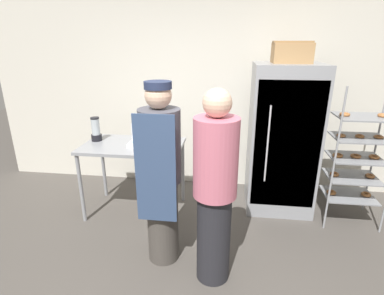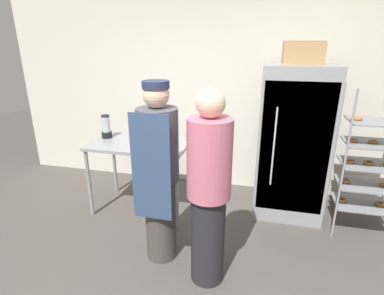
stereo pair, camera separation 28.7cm
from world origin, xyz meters
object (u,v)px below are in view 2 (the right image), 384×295
object	(u,v)px
baking_rack	(369,164)
blender_pitcher	(106,128)
refrigerator	(292,142)
cardboard_storage_box	(303,53)
donut_box	(148,141)
person_customer	(209,191)
person_baker	(159,173)

from	to	relation	value
baking_rack	blender_pitcher	bearing A→B (deg)	-179.09
baking_rack	refrigerator	bearing A→B (deg)	162.69
blender_pitcher	refrigerator	bearing A→B (deg)	7.38
refrigerator	cardboard_storage_box	size ratio (longest dim) A/B	4.22
donut_box	person_customer	bearing A→B (deg)	-46.81
refrigerator	donut_box	bearing A→B (deg)	-165.52
person_baker	donut_box	bearing A→B (deg)	117.88
baking_rack	person_baker	bearing A→B (deg)	-154.55
cardboard_storage_box	person_customer	size ratio (longest dim) A/B	0.25
donut_box	cardboard_storage_box	distance (m)	2.01
cardboard_storage_box	person_customer	xyz separation A→B (m)	(-0.76, -1.44, -1.05)
baking_rack	person_baker	size ratio (longest dim) A/B	0.94
donut_box	person_baker	bearing A→B (deg)	-62.12
blender_pitcher	donut_box	bearing A→B (deg)	-12.47
refrigerator	baking_rack	bearing A→B (deg)	-17.31
person_baker	baking_rack	bearing A→B (deg)	25.45
donut_box	blender_pitcher	world-z (taller)	blender_pitcher
refrigerator	person_customer	bearing A→B (deg)	-118.00
donut_box	person_baker	distance (m)	0.89
blender_pitcher	person_customer	xyz separation A→B (m)	(1.53, -1.11, -0.14)
cardboard_storage_box	person_baker	size ratio (longest dim) A/B	0.25
refrigerator	cardboard_storage_box	bearing A→B (deg)	70.36
cardboard_storage_box	donut_box	bearing A→B (deg)	-164.63
refrigerator	blender_pitcher	world-z (taller)	refrigerator
baking_rack	donut_box	bearing A→B (deg)	-175.72
baking_rack	cardboard_storage_box	size ratio (longest dim) A/B	3.79
donut_box	baking_rack	bearing A→B (deg)	4.28
refrigerator	person_customer	distance (m)	1.60
donut_box	person_baker	world-z (taller)	person_baker
blender_pitcher	person_baker	size ratio (longest dim) A/B	0.17
baking_rack	person_customer	bearing A→B (deg)	-142.94
blender_pitcher	cardboard_storage_box	bearing A→B (deg)	8.11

